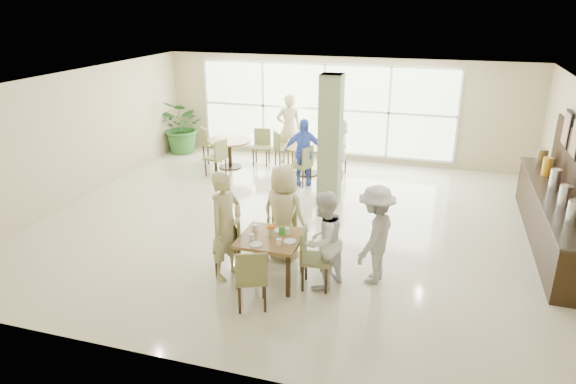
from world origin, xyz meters
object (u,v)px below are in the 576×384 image
(main_table, at_px, (271,242))
(buffet_counter, at_px, (552,214))
(round_table_right, at_px, (307,152))
(adult_b, at_px, (339,148))
(teen_right, at_px, (323,240))
(adult_a, at_px, (303,152))
(teen_left, at_px, (226,226))
(round_table_left, at_px, (230,146))
(adult_standing, at_px, (289,129))
(teen_far, at_px, (284,213))
(potted_plant, at_px, (183,127))
(teen_standing, at_px, (375,235))

(main_table, distance_m, buffet_counter, 5.25)
(round_table_right, xyz_separation_m, adult_b, (0.82, 0.02, 0.16))
(teen_right, height_order, adult_a, adult_a)
(teen_left, relative_size, teen_right, 1.13)
(round_table_left, bearing_deg, adult_standing, 33.80)
(teen_far, bearing_deg, potted_plant, -33.60)
(teen_right, bearing_deg, teen_far, -105.31)
(teen_left, bearing_deg, adult_b, 10.38)
(teen_right, relative_size, adult_a, 0.97)
(round_table_left, height_order, teen_right, teen_right)
(adult_a, bearing_deg, main_table, -101.85)
(teen_left, distance_m, adult_a, 4.61)
(teen_left, bearing_deg, teen_standing, -58.95)
(round_table_right, height_order, teen_standing, teen_standing)
(potted_plant, bearing_deg, teen_far, -48.77)
(main_table, distance_m, round_table_right, 5.35)
(round_table_right, distance_m, potted_plant, 4.01)
(teen_standing, bearing_deg, teen_left, -63.39)
(main_table, xyz_separation_m, adult_standing, (-1.56, 6.14, 0.28))
(teen_right, xyz_separation_m, adult_standing, (-2.38, 6.09, 0.16))
(teen_far, xyz_separation_m, teen_right, (0.85, -0.72, -0.06))
(main_table, height_order, adult_standing, adult_standing)
(teen_standing, bearing_deg, adult_a, -137.61)
(potted_plant, xyz_separation_m, teen_standing, (6.29, -5.70, 0.03))
(teen_far, relative_size, teen_standing, 1.05)
(teen_standing, height_order, adult_standing, adult_standing)
(main_table, relative_size, teen_left, 0.54)
(potted_plant, relative_size, adult_standing, 0.82)
(main_table, height_order, teen_right, teen_right)
(teen_right, distance_m, teen_standing, 0.83)
(round_table_right, relative_size, teen_left, 0.67)
(round_table_right, distance_m, teen_standing, 5.40)
(teen_right, distance_m, adult_a, 4.73)
(teen_far, bearing_deg, adult_b, -75.05)
(teen_far, xyz_separation_m, adult_a, (-0.69, 3.75, -0.03))
(teen_right, bearing_deg, adult_b, -146.15)
(round_table_left, xyz_separation_m, teen_far, (2.89, -4.46, 0.25))
(round_table_left, bearing_deg, adult_b, 1.33)
(adult_b, bearing_deg, adult_a, -51.61)
(round_table_right, distance_m, adult_a, 0.80)
(potted_plant, xyz_separation_m, teen_right, (5.56, -6.09, 0.01))
(buffet_counter, distance_m, teen_far, 4.92)
(main_table, xyz_separation_m, adult_a, (-0.72, 4.53, 0.15))
(potted_plant, relative_size, adult_b, 1.03)
(teen_right, xyz_separation_m, teen_standing, (0.73, 0.39, 0.02))
(teen_left, xyz_separation_m, teen_standing, (2.26, 0.54, -0.09))
(main_table, bearing_deg, round_table_left, 119.17)
(teen_far, distance_m, adult_a, 3.81)
(teen_right, bearing_deg, adult_a, -136.19)
(adult_standing, bearing_deg, main_table, 79.44)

